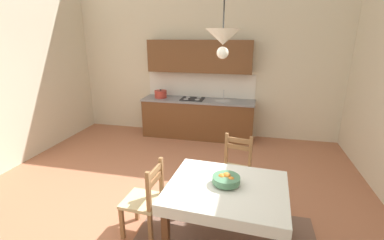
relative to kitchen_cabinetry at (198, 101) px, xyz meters
The scene contains 8 objects.
ground_plane 3.04m from the kitchen_cabinetry, 87.94° to the right, with size 6.66×6.95×0.10m, color #AD6B4C.
wall_back 1.34m from the kitchen_cabinetry, 72.50° to the left, with size 6.66×0.12×4.29m, color beige.
kitchen_cabinetry is the anchor object (origin of this frame).
dining_table 3.51m from the kitchen_cabinetry, 73.16° to the right, with size 1.32×1.12×0.75m.
dining_chair_tv_side 3.39m from the kitchen_cabinetry, 88.83° to the right, with size 0.44×0.44×0.93m.
dining_chair_kitchen_side 2.61m from the kitchen_cabinetry, 66.19° to the right, with size 0.49×0.49×0.93m.
fruit_bowl 3.46m from the kitchen_cabinetry, 73.20° to the right, with size 0.30×0.30×0.12m.
pendant_lamp 3.78m from the kitchen_cabinetry, 74.71° to the right, with size 0.32×0.32×0.81m.
Camera 1 is at (1.11, -3.00, 2.30)m, focal length 25.21 mm.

